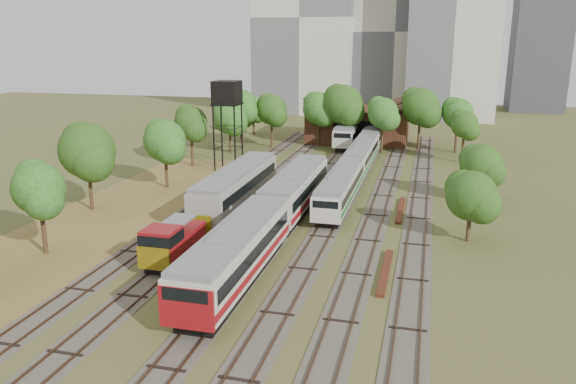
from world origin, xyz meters
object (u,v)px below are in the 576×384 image
(water_tower, at_px, (227,95))
(railcar_green_set, at_px, (362,155))
(shunter_locomotive, at_px, (173,243))
(railcar_red_set, at_px, (271,217))

(water_tower, bearing_deg, railcar_green_set, 15.68)
(shunter_locomotive, bearing_deg, water_tower, 102.39)
(shunter_locomotive, distance_m, water_tower, 32.79)
(railcar_red_set, bearing_deg, shunter_locomotive, -133.34)
(railcar_red_set, distance_m, water_tower, 28.80)
(railcar_green_set, bearing_deg, water_tower, -164.32)
(railcar_red_set, distance_m, railcar_green_set, 29.67)
(railcar_green_set, bearing_deg, shunter_locomotive, -105.63)
(railcar_red_set, height_order, shunter_locomotive, railcar_red_set)
(shunter_locomotive, xyz_separation_m, water_tower, (-6.82, 31.03, 8.10))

